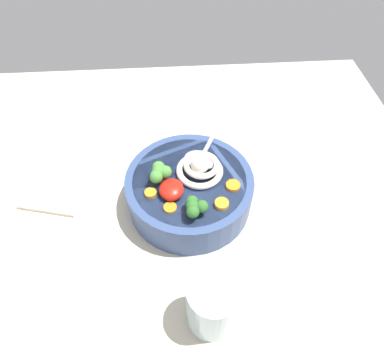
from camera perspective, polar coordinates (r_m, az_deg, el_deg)
name	(u,v)px	position (r cm, az deg, el deg)	size (l,w,h in cm)	color
table_slab	(191,220)	(65.84, -0.22, -6.82)	(98.51, 98.51, 3.43)	#BCB29E
soup_bowl	(192,190)	(63.32, 0.00, -1.92)	(22.81, 22.81, 6.85)	#334775
noodle_pile	(200,168)	(60.87, 1.36, 1.77)	(9.16, 8.98, 3.68)	silver
soup_spoon	(203,155)	(63.53, 1.81, 3.92)	(16.96, 10.57, 1.60)	#B7B7BC
chili_sauce_dollop	(171,190)	(57.97, -3.41, -1.84)	(4.61, 4.15, 2.08)	#B2190F
broccoli_floret_near_spoon	(196,207)	(54.61, 0.70, -4.64)	(4.06, 3.49, 3.21)	#7A9E60
broccoli_floret_beside_noodles	(160,172)	(59.08, -5.34, 1.04)	(4.39, 3.78, 3.47)	#7A9E60
carrot_slice_front	(170,208)	(56.79, -3.62, -4.80)	(2.17, 2.17, 0.45)	orange
carrot_slice_center	(151,191)	(58.99, -6.83, -2.03)	(2.00, 2.00, 0.71)	orange
carrot_slice_rear	(222,204)	(57.11, 4.90, -4.17)	(2.33, 2.33, 0.80)	orange
carrot_slice_beside_chili	(233,186)	(59.71, 6.76, -1.18)	(2.46, 2.46, 0.68)	orange
drinking_glass	(212,305)	(51.54, 3.31, -20.04)	(7.20, 7.20, 10.04)	silver
folded_napkin	(61,182)	(73.38, -20.68, -0.47)	(14.83, 11.20, 0.80)	beige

